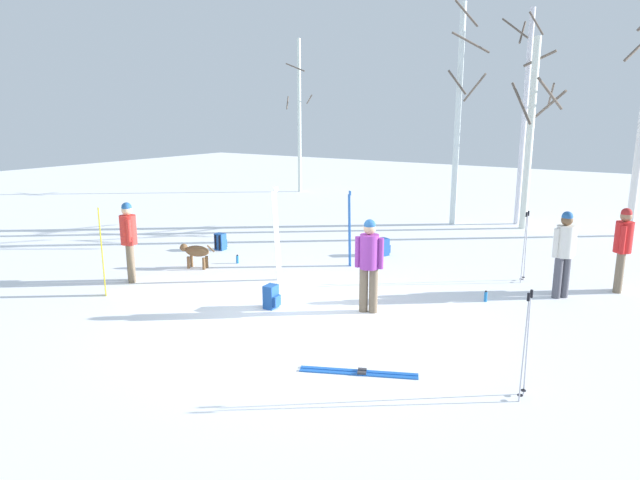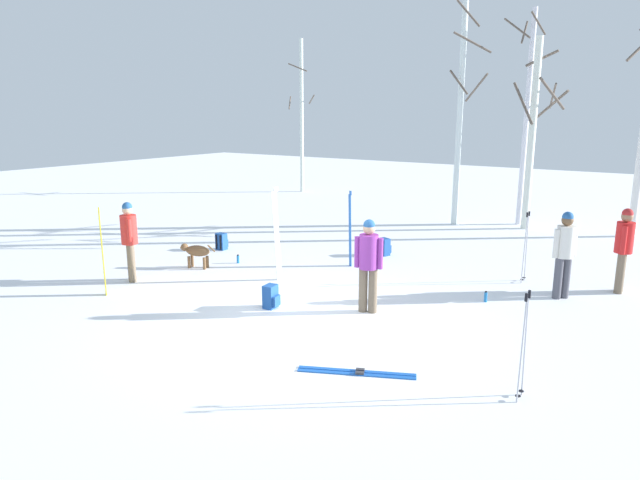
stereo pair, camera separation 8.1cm
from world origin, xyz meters
name	(u,v)px [view 1 (the left image)]	position (x,y,z in m)	size (l,w,h in m)	color
ground_plane	(300,321)	(0.00, 0.00, 0.00)	(60.00, 60.00, 0.00)	white
person_0	(369,260)	(0.76, 1.07, 0.98)	(0.50, 0.34, 1.72)	#72604C
person_1	(129,237)	(-4.40, -0.06, 0.98)	(0.45, 0.34, 1.72)	#72604C
person_2	(623,244)	(4.41, 4.91, 0.98)	(0.34, 0.52, 1.72)	#72604C
person_3	(564,249)	(3.51, 3.86, 0.98)	(0.37, 0.42, 1.72)	#4C4C56
dog	(195,252)	(-4.01, 1.45, 0.39)	(0.86, 0.40, 0.57)	brown
ski_pair_planted_0	(102,252)	(-4.07, -0.96, 0.87)	(0.18, 0.12, 1.76)	yellow
ski_pair_planted_1	(349,229)	(-1.16, 3.63, 0.88)	(0.19, 0.17, 1.78)	blue
ski_pair_planted_2	(276,235)	(-1.82, 1.71, 1.01)	(0.06, 0.26, 2.04)	white
ski_pair_lying_0	(359,372)	(1.85, -1.19, 0.01)	(1.57, 0.85, 0.05)	blue
ski_poles_0	(525,245)	(2.62, 4.56, 0.81)	(0.07, 0.27, 1.52)	#B2B2BC
ski_poles_1	(526,342)	(3.93, -0.66, 0.76)	(0.07, 0.25, 1.42)	#B2B2BC
backpack_0	(271,297)	(-0.84, 0.25, 0.21)	(0.30, 0.28, 0.44)	#1E4C99
backpack_1	(384,247)	(-0.92, 4.95, 0.21)	(0.32, 0.34, 0.44)	#1E4C99
backpack_2	(221,242)	(-4.78, 3.10, 0.21)	(0.26, 0.29, 0.44)	#1E4C99
water_bottle_0	(486,296)	(2.37, 2.81, 0.10)	(0.06, 0.06, 0.22)	#1E72BF
water_bottle_1	(237,259)	(-3.49, 2.31, 0.10)	(0.06, 0.06, 0.21)	#1E72BF
birch_tree_0	(299,116)	(-9.48, 13.32, 3.38)	(1.42, 1.41, 6.64)	silver
birch_tree_1	(459,113)	(-0.91, 9.84, 3.53)	(1.17, 1.69, 6.78)	silver
birch_tree_2	(525,115)	(0.81, 11.00, 3.47)	(1.79, 1.78, 6.62)	silver
birch_tree_3	(531,131)	(1.17, 10.39, 2.98)	(1.56, 1.73, 5.71)	silver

